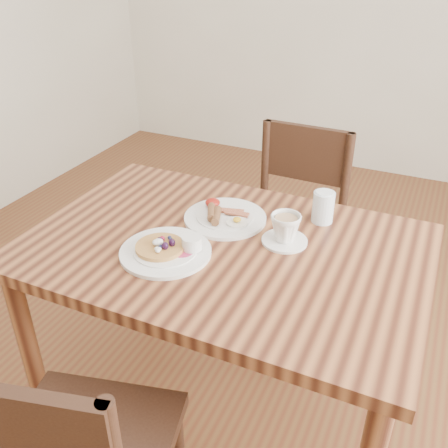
% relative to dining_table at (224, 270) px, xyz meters
% --- Properties ---
extents(ground, '(5.00, 5.00, 0.00)m').
position_rel_dining_table_xyz_m(ground, '(0.00, 0.00, -0.65)').
color(ground, brown).
rests_on(ground, ground).
extents(dining_table, '(1.20, 0.80, 0.75)m').
position_rel_dining_table_xyz_m(dining_table, '(0.00, 0.00, 0.00)').
color(dining_table, brown).
rests_on(dining_table, ground).
extents(chair_far, '(0.43, 0.43, 0.88)m').
position_rel_dining_table_xyz_m(chair_far, '(0.02, 0.64, -0.16)').
color(chair_far, '#351F13').
rests_on(chair_far, ground).
extents(pancake_plate, '(0.27, 0.27, 0.06)m').
position_rel_dining_table_xyz_m(pancake_plate, '(-0.13, -0.12, 0.11)').
color(pancake_plate, white).
rests_on(pancake_plate, dining_table).
extents(breakfast_plate, '(0.27, 0.27, 0.04)m').
position_rel_dining_table_xyz_m(breakfast_plate, '(-0.06, 0.14, 0.11)').
color(breakfast_plate, white).
rests_on(breakfast_plate, dining_table).
extents(teacup_saucer, '(0.14, 0.14, 0.09)m').
position_rel_dining_table_xyz_m(teacup_saucer, '(0.16, 0.09, 0.14)').
color(teacup_saucer, white).
rests_on(teacup_saucer, dining_table).
extents(water_glass, '(0.07, 0.07, 0.10)m').
position_rel_dining_table_xyz_m(water_glass, '(0.23, 0.26, 0.15)').
color(water_glass, silver).
rests_on(water_glass, dining_table).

